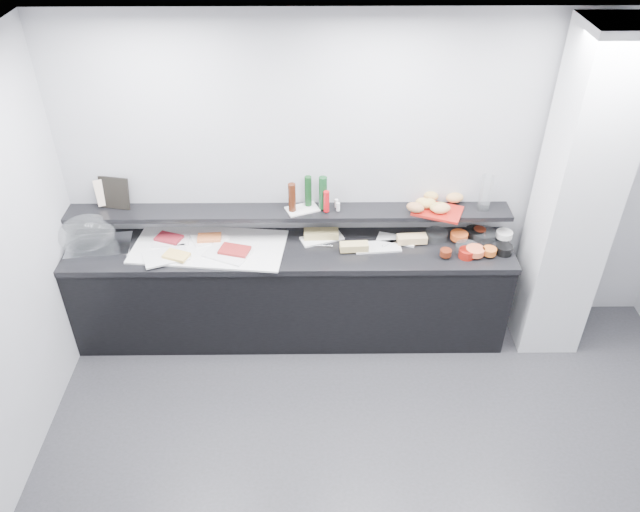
{
  "coord_description": "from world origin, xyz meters",
  "views": [
    {
      "loc": [
        -0.49,
        -2.43,
        3.8
      ],
      "look_at": [
        -0.45,
        1.45,
        1.0
      ],
      "focal_mm": 35.0,
      "sensor_mm": 36.0,
      "label": 1
    }
  ],
  "objects_px": {
    "cloche_base": "(99,247)",
    "bread_tray": "(438,211)",
    "carafe": "(486,193)",
    "sandwich_plate_mid": "(378,247)",
    "condiment_tray": "(302,209)",
    "framed_print": "(114,193)"
  },
  "relations": [
    {
      "from": "carafe",
      "to": "condiment_tray",
      "type": "bearing_deg",
      "value": 179.98
    },
    {
      "from": "condiment_tray",
      "to": "sandwich_plate_mid",
      "type": "bearing_deg",
      "value": -39.05
    },
    {
      "from": "sandwich_plate_mid",
      "to": "condiment_tray",
      "type": "relative_size",
      "value": 1.46
    },
    {
      "from": "framed_print",
      "to": "carafe",
      "type": "bearing_deg",
      "value": 10.69
    },
    {
      "from": "framed_print",
      "to": "bread_tray",
      "type": "distance_m",
      "value": 2.61
    },
    {
      "from": "framed_print",
      "to": "carafe",
      "type": "distance_m",
      "value": 2.98
    },
    {
      "from": "sandwich_plate_mid",
      "to": "framed_print",
      "type": "bearing_deg",
      "value": 168.3
    },
    {
      "from": "cloche_base",
      "to": "sandwich_plate_mid",
      "type": "height_order",
      "value": "cloche_base"
    },
    {
      "from": "bread_tray",
      "to": "carafe",
      "type": "bearing_deg",
      "value": 28.92
    },
    {
      "from": "sandwich_plate_mid",
      "to": "condiment_tray",
      "type": "height_order",
      "value": "condiment_tray"
    },
    {
      "from": "cloche_base",
      "to": "carafe",
      "type": "xyz_separation_m",
      "value": [
        3.11,
        0.17,
        0.38
      ]
    },
    {
      "from": "carafe",
      "to": "bread_tray",
      "type": "bearing_deg",
      "value": -173.12
    },
    {
      "from": "cloche_base",
      "to": "carafe",
      "type": "height_order",
      "value": "carafe"
    },
    {
      "from": "framed_print",
      "to": "bread_tray",
      "type": "height_order",
      "value": "framed_print"
    },
    {
      "from": "bread_tray",
      "to": "carafe",
      "type": "xyz_separation_m",
      "value": [
        0.38,
        0.05,
        0.14
      ]
    },
    {
      "from": "cloche_base",
      "to": "framed_print",
      "type": "distance_m",
      "value": 0.45
    },
    {
      "from": "framed_print",
      "to": "condiment_tray",
      "type": "xyz_separation_m",
      "value": [
        1.51,
        -0.06,
        -0.12
      ]
    },
    {
      "from": "cloche_base",
      "to": "sandwich_plate_mid",
      "type": "relative_size",
      "value": 1.35
    },
    {
      "from": "cloche_base",
      "to": "bread_tray",
      "type": "xyz_separation_m",
      "value": [
        2.73,
        0.13,
        0.24
      ]
    },
    {
      "from": "cloche_base",
      "to": "bread_tray",
      "type": "bearing_deg",
      "value": -4.4
    },
    {
      "from": "sandwich_plate_mid",
      "to": "framed_print",
      "type": "distance_m",
      "value": 2.17
    },
    {
      "from": "sandwich_plate_mid",
      "to": "bread_tray",
      "type": "height_order",
      "value": "bread_tray"
    }
  ]
}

